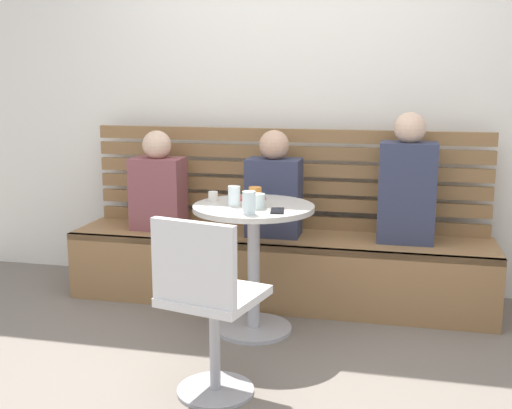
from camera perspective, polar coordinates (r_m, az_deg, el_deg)
ground at (r=3.12m, az=-2.48°, el=-16.07°), size 8.00×8.00×0.00m
back_wall at (r=4.37m, az=3.22°, el=11.55°), size 5.20×0.10×2.90m
booth_bench at (r=4.12m, az=1.97°, el=-5.78°), size 2.70×0.52×0.44m
booth_backrest at (r=4.22m, az=2.66°, el=2.40°), size 2.65×0.04×0.67m
cafe_table at (r=3.56m, az=-0.22°, el=-3.55°), size 0.68×0.68×0.74m
white_chair at (r=2.84m, az=-4.45°, el=-8.71°), size 0.48×0.48×0.85m
person_adult at (r=3.95m, az=13.50°, el=1.78°), size 0.34×0.22×0.80m
person_child_left at (r=4.24m, az=-8.83°, el=1.67°), size 0.34×0.22×0.66m
person_child_middle at (r=4.01m, az=1.62°, el=1.38°), size 0.34×0.22×0.68m
cup_tumbler_orange at (r=3.51m, az=-0.08°, el=0.78°), size 0.07×0.07×0.10m
cup_glass_tall at (r=3.27m, az=-0.64°, el=0.16°), size 0.07×0.07×0.12m
cup_glass_short at (r=3.42m, az=0.13°, el=0.32°), size 0.08×0.08×0.08m
cup_espresso_small at (r=3.64m, az=-3.89°, el=0.75°), size 0.06×0.06×0.05m
cup_water_clear at (r=3.49m, az=-1.98°, el=0.79°), size 0.07×0.07×0.11m
plate_small at (r=3.68m, az=-0.42°, el=0.57°), size 0.17×0.17×0.01m
phone_on_table at (r=3.35m, az=1.93°, el=-0.57°), size 0.09×0.15×0.01m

